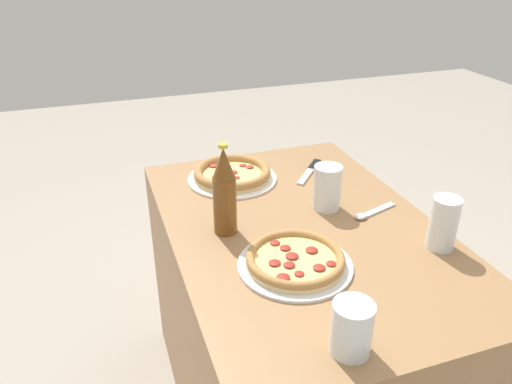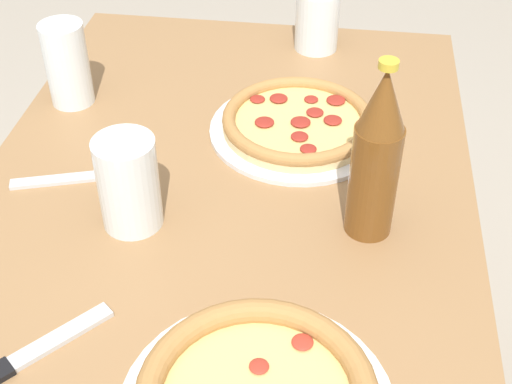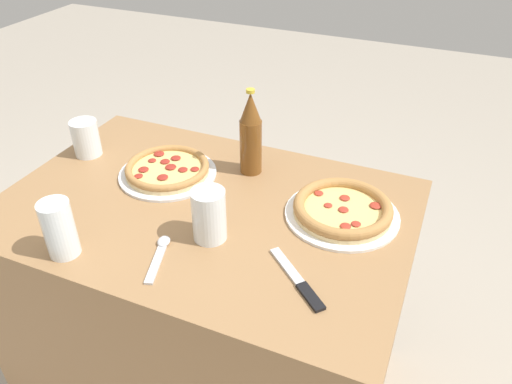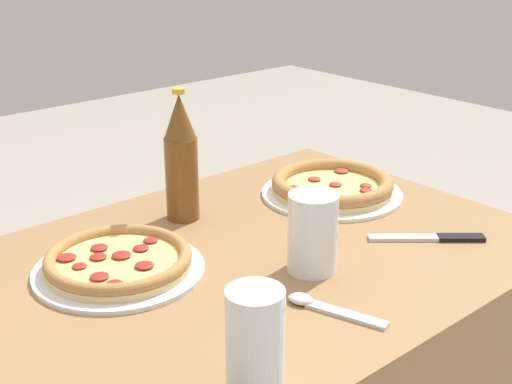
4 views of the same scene
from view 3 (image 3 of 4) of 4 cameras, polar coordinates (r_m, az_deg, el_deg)
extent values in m
plane|color=#A89E8E|center=(1.89, -4.51, -20.66)|extent=(8.00, 8.00, 0.00)
cube|color=#997047|center=(1.59, -5.14, -12.76)|extent=(1.09, 0.73, 0.76)
cylinder|color=silver|center=(1.48, -10.03, 2.09)|extent=(0.28, 0.28, 0.01)
cylinder|color=#E5C689|center=(1.47, -10.07, 2.41)|extent=(0.24, 0.24, 0.01)
cylinder|color=#E5C170|center=(1.47, -10.10, 2.66)|extent=(0.21, 0.21, 0.00)
torus|color=#AD7A42|center=(1.47, -10.11, 2.82)|extent=(0.24, 0.24, 0.02)
ellipsoid|color=maroon|center=(1.46, -9.72, 2.85)|extent=(0.03, 0.03, 0.01)
ellipsoid|color=maroon|center=(1.51, -9.14, 3.87)|extent=(0.03, 0.03, 0.01)
ellipsoid|color=maroon|center=(1.45, -8.35, 2.57)|extent=(0.03, 0.03, 0.01)
ellipsoid|color=maroon|center=(1.49, -10.35, 3.46)|extent=(0.03, 0.03, 0.01)
ellipsoid|color=maroon|center=(1.44, -13.29, 1.80)|extent=(0.02, 0.02, 0.01)
ellipsoid|color=maroon|center=(1.42, -10.62, 1.68)|extent=(0.03, 0.03, 0.01)
ellipsoid|color=maroon|center=(1.47, -12.74, 2.54)|extent=(0.03, 0.03, 0.01)
ellipsoid|color=maroon|center=(1.51, -11.79, 3.56)|extent=(0.02, 0.02, 0.01)
ellipsoid|color=maroon|center=(1.45, -7.01, 2.63)|extent=(0.03, 0.03, 0.01)
ellipsoid|color=maroon|center=(1.54, -11.02, 4.33)|extent=(0.03, 0.03, 0.01)
cylinder|color=white|center=(1.31, 9.79, -2.57)|extent=(0.30, 0.30, 0.01)
cylinder|color=#E5C689|center=(1.30, 9.83, -2.22)|extent=(0.25, 0.25, 0.01)
cylinder|color=#E5C170|center=(1.30, 9.86, -1.96)|extent=(0.22, 0.22, 0.00)
torus|color=#AD7A42|center=(1.30, 9.89, -1.70)|extent=(0.26, 0.26, 0.03)
ellipsoid|color=#A83323|center=(1.29, 9.97, -1.98)|extent=(0.03, 0.03, 0.01)
ellipsoid|color=#A83323|center=(1.30, 8.25, -1.51)|extent=(0.02, 0.02, 0.00)
ellipsoid|color=#A83323|center=(1.32, 13.52, -1.51)|extent=(0.03, 0.03, 0.01)
ellipsoid|color=#A83323|center=(1.24, 10.20, -3.84)|extent=(0.03, 0.03, 0.01)
ellipsoid|color=#A83323|center=(1.34, 7.19, -0.12)|extent=(0.02, 0.02, 0.01)
ellipsoid|color=#A83323|center=(1.33, 10.12, -0.66)|extent=(0.03, 0.03, 0.01)
ellipsoid|color=#A83323|center=(1.25, 11.36, -3.58)|extent=(0.02, 0.02, 0.01)
cylinder|color=white|center=(1.19, -5.39, -2.64)|extent=(0.08, 0.08, 0.13)
cylinder|color=orange|center=(1.20, -5.35, -3.14)|extent=(0.07, 0.07, 0.10)
cylinder|color=white|center=(1.62, -18.87, 5.86)|extent=(0.08, 0.08, 0.11)
cylinder|color=#935123|center=(1.63, -18.75, 5.27)|extent=(0.07, 0.07, 0.07)
cylinder|color=white|center=(1.22, -21.57, -3.94)|extent=(0.07, 0.07, 0.14)
cylinder|color=beige|center=(1.24, -21.32, -4.89)|extent=(0.06, 0.06, 0.08)
cylinder|color=brown|center=(1.43, -0.60, 5.20)|extent=(0.06, 0.06, 0.16)
cone|color=brown|center=(1.38, -0.63, 9.68)|extent=(0.06, 0.06, 0.08)
cylinder|color=gold|center=(1.36, -0.64, 11.48)|extent=(0.02, 0.02, 0.01)
cube|color=black|center=(1.08, 6.25, -11.83)|extent=(0.08, 0.07, 0.01)
cube|color=silver|center=(1.15, 3.55, -8.43)|extent=(0.11, 0.10, 0.01)
cube|color=silver|center=(1.17, -11.39, -8.08)|extent=(0.06, 0.13, 0.01)
ellipsoid|color=silver|center=(1.22, -10.49, -5.56)|extent=(0.04, 0.05, 0.01)
camera|label=1|loc=(2.18, -29.43, 29.22)|focal=35.00mm
camera|label=2|loc=(1.12, 37.75, 21.58)|focal=50.00mm
camera|label=4|loc=(1.27, -61.40, 5.90)|focal=50.00mm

